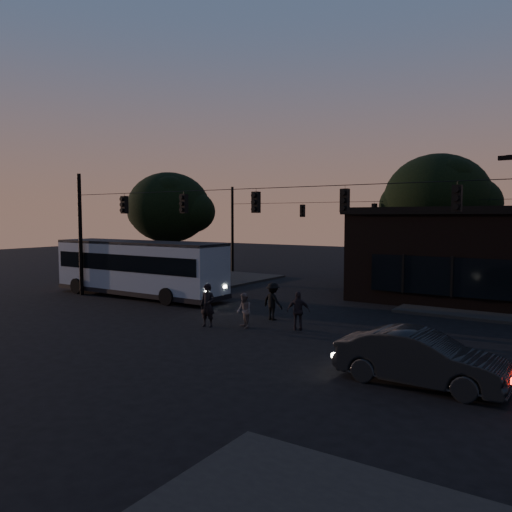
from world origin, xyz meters
The scene contains 13 objects.
ground centered at (0.00, 0.00, 0.00)m, with size 120.00×120.00×0.00m, color black.
sidewalk_far_left centered at (-14.00, 14.00, 0.07)m, with size 14.00×10.00×0.15m, color black.
building centered at (9.00, 15.97, 2.71)m, with size 15.40×10.41×5.40m.
tree_behind centered at (4.00, 22.00, 6.19)m, with size 7.60×7.60×9.43m.
tree_left centered at (-14.00, 13.00, 5.57)m, with size 6.40×6.40×8.30m.
signal_rig_near centered at (0.00, 4.00, 4.45)m, with size 26.24×0.30×7.50m.
signal_rig_far centered at (0.00, 20.00, 4.20)m, with size 26.24×0.30×7.50m.
bus centered at (-9.58, 5.54, 1.90)m, with size 12.00×2.98×3.38m.
car centered at (9.23, -1.40, 0.79)m, with size 1.68×4.80×1.58m, color black.
pedestrian_a centered at (-0.76, 1.25, 0.96)m, with size 0.70×0.46×1.92m, color black.
pedestrian_b centered at (0.72, 1.94, 0.77)m, with size 0.75×0.58×1.53m, color #514A4B.
pedestrian_c centered at (2.92, 2.86, 0.84)m, with size 0.98×0.41×1.68m, color black.
pedestrian_d centered at (0.88, 4.10, 0.89)m, with size 1.14×0.66×1.77m, color black.
Camera 1 is at (12.99, -15.81, 4.86)m, focal length 35.00 mm.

